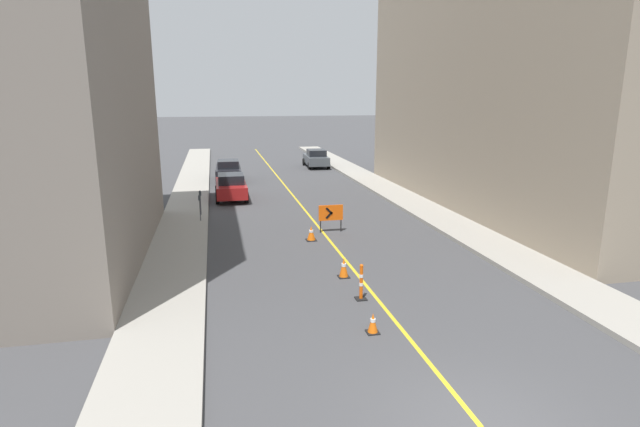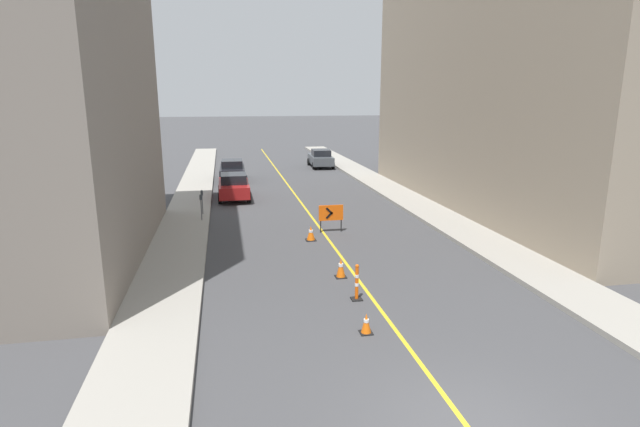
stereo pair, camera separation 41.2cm
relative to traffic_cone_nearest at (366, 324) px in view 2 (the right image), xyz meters
name	(u,v)px [view 2 (the right image)]	position (x,y,z in m)	size (l,w,h in m)	color
lane_stripe	(290,188)	(0.85, 22.04, -0.28)	(0.12, 52.53, 0.01)	gold
sidewalk_left	(195,190)	(-5.62, 22.04, -0.19)	(2.34, 52.53, 0.18)	#9E998E
sidewalk_right	(379,184)	(7.32, 22.04, -0.19)	(2.34, 52.53, 0.18)	#9E998E
building_facade_left	(43,48)	(-9.79, 8.36, 7.64)	(6.00, 14.40, 15.84)	slate
building_facade_right	(502,69)	(11.48, 13.91, 7.39)	(6.00, 24.28, 15.34)	gray
traffic_cone_nearest	(366,324)	(0.00, 0.00, 0.00)	(0.34, 0.34, 0.57)	black
traffic_cone_second	(341,268)	(0.30, 4.29, 0.07)	(0.40, 0.40, 0.71)	black
traffic_cone_third	(311,233)	(0.06, 9.04, 0.05)	(0.46, 0.46, 0.66)	black
delineator_post_front	(357,284)	(0.34, 2.26, 0.22)	(0.35, 0.35, 1.17)	black
arrow_barricade_primary	(331,214)	(1.22, 10.22, 0.61)	(1.16, 0.08, 1.30)	#EF560C
parked_car_curb_near	(234,186)	(-3.07, 18.94, 0.52)	(1.93, 4.30, 1.59)	maroon
parked_car_curb_mid	(232,170)	(-3.02, 25.84, 0.52)	(1.94, 4.34, 1.59)	black
parked_car_curb_far	(321,158)	(4.90, 31.78, 0.52)	(1.98, 4.37, 1.59)	#474C51
parking_meter_near_curb	(202,197)	(-4.80, 14.34, 0.81)	(0.12, 0.11, 1.29)	#4C4C51
parking_meter_far_curb	(201,202)	(-4.80, 13.00, 0.83)	(0.12, 0.11, 1.31)	#4C4C51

